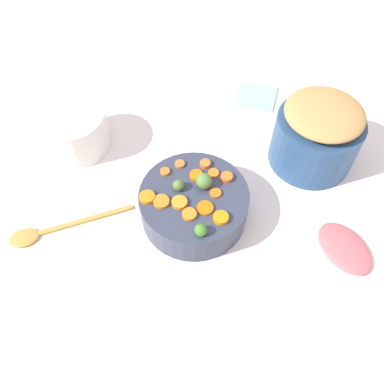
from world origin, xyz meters
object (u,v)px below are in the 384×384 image
serving_bowl_carrots (192,205)px  ham_plate (344,254)px  metal_pot (313,141)px  wooden_spoon (43,232)px  casserole_dish (73,131)px

serving_bowl_carrots → ham_plate: (0.36, -0.12, -0.04)m
metal_pot → wooden_spoon: 0.74m
metal_pot → ham_plate: size_ratio=0.84×
metal_pot → casserole_dish: (-0.67, 0.06, -0.02)m
wooden_spoon → ham_plate: same height
serving_bowl_carrots → casserole_dish: bearing=143.5°
casserole_dish → ham_plate: casserole_dish is taller
metal_pot → ham_plate: bearing=-84.1°
serving_bowl_carrots → ham_plate: size_ratio=0.99×
wooden_spoon → casserole_dish: casserole_dish is taller
metal_pot → wooden_spoon: (-0.70, -0.23, -0.07)m
wooden_spoon → casserole_dish: 0.30m
metal_pot → casserole_dish: 0.67m
wooden_spoon → casserole_dish: size_ratio=1.63×
metal_pot → serving_bowl_carrots: bearing=-150.8°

